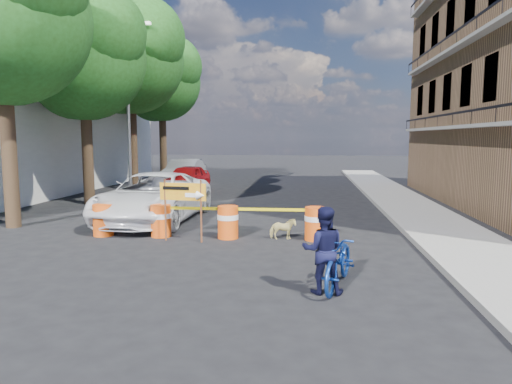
% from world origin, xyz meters
% --- Properties ---
extents(ground, '(120.00, 120.00, 0.00)m').
position_xyz_m(ground, '(0.00, 0.00, 0.00)').
color(ground, black).
rests_on(ground, ground).
extents(sidewalk_east, '(2.40, 40.00, 0.15)m').
position_xyz_m(sidewalk_east, '(6.20, 6.00, 0.07)').
color(sidewalk_east, gray).
rests_on(sidewalk_east, ground).
extents(tree_near, '(5.46, 5.20, 9.15)m').
position_xyz_m(tree_near, '(-6.73, 2.00, 6.36)').
color(tree_near, '#332316').
rests_on(tree_near, ground).
extents(tree_mid_a, '(5.25, 5.00, 8.68)m').
position_xyz_m(tree_mid_a, '(-6.74, 7.00, 6.01)').
color(tree_mid_a, '#332316').
rests_on(tree_mid_a, ground).
extents(tree_mid_b, '(5.67, 5.40, 9.62)m').
position_xyz_m(tree_mid_b, '(-6.73, 12.00, 6.71)').
color(tree_mid_b, '#332316').
rests_on(tree_mid_b, ground).
extents(tree_far, '(5.04, 4.80, 8.84)m').
position_xyz_m(tree_far, '(-6.74, 17.00, 6.22)').
color(tree_far, '#332316').
rests_on(tree_far, ground).
extents(streetlamp, '(1.25, 0.18, 8.00)m').
position_xyz_m(streetlamp, '(-5.93, 9.50, 4.38)').
color(streetlamp, gray).
rests_on(streetlamp, ground).
extents(barrel_far_left, '(0.58, 0.58, 0.90)m').
position_xyz_m(barrel_far_left, '(-3.48, 1.13, 0.47)').
color(barrel_far_left, '#EB590D').
rests_on(barrel_far_left, ground).
extents(barrel_mid_left, '(0.58, 0.58, 0.90)m').
position_xyz_m(barrel_mid_left, '(-1.82, 1.19, 0.47)').
color(barrel_mid_left, '#EB590D').
rests_on(barrel_mid_left, ground).
extents(barrel_mid_right, '(0.58, 0.58, 0.90)m').
position_xyz_m(barrel_mid_right, '(0.08, 1.19, 0.47)').
color(barrel_mid_right, '#EB590D').
rests_on(barrel_mid_right, ground).
extents(barrel_far_right, '(0.58, 0.58, 0.90)m').
position_xyz_m(barrel_far_right, '(2.47, 1.23, 0.47)').
color(barrel_far_right, '#EB590D').
rests_on(barrel_far_right, ground).
extents(detour_sign, '(1.29, 0.31, 1.66)m').
position_xyz_m(detour_sign, '(-0.88, 0.65, 1.21)').
color(detour_sign, '#592D19').
rests_on(detour_sign, ground).
extents(pedestrian, '(0.76, 0.59, 1.56)m').
position_xyz_m(pedestrian, '(2.53, -3.00, 0.78)').
color(pedestrian, black).
rests_on(pedestrian, ground).
extents(bicycle, '(0.94, 1.18, 1.96)m').
position_xyz_m(bicycle, '(2.85, -2.64, 0.98)').
color(bicycle, '#133B9D').
rests_on(bicycle, ground).
extents(dog, '(0.74, 0.42, 0.59)m').
position_xyz_m(dog, '(1.59, 1.20, 0.29)').
color(dog, '#DCCC7E').
rests_on(dog, ground).
extents(suv_white, '(2.87, 5.84, 1.60)m').
position_xyz_m(suv_white, '(-2.80, 3.50, 0.80)').
color(suv_white, white).
rests_on(suv_white, ground).
extents(sedan_red, '(1.90, 4.13, 1.37)m').
position_xyz_m(sedan_red, '(-3.85, 11.56, 0.69)').
color(sedan_red, '#A90E11').
rests_on(sedan_red, ground).
extents(sedan_silver, '(1.64, 4.61, 1.52)m').
position_xyz_m(sedan_silver, '(-4.80, 14.55, 0.76)').
color(sedan_silver, '#A9ACB1').
rests_on(sedan_silver, ground).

